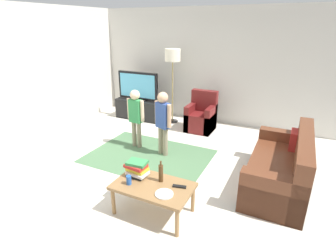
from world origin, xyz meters
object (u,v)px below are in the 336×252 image
object	(u,v)px
couch	(284,169)
book_stack	(137,168)
tv_stand	(139,109)
armchair	(201,117)
floor_lamp	(173,59)
tv_remote	(179,186)
bottle	(161,173)
soda_can	(129,180)
plate	(164,194)
child_center	(163,118)
child_near_tv	(136,113)
coffee_table	(153,188)
tv	(138,86)

from	to	relation	value
couch	book_stack	bearing A→B (deg)	-143.60
tv_stand	armchair	world-z (taller)	armchair
tv_stand	floor_lamp	size ratio (longest dim) A/B	0.67
floor_lamp	tv_remote	xyz separation A→B (m)	(1.59, -3.15, -1.11)
book_stack	bottle	world-z (taller)	bottle
tv_stand	soda_can	distance (m)	3.73
floor_lamp	book_stack	xyz separation A→B (m)	(0.97, -3.15, -1.02)
couch	plate	xyz separation A→B (m)	(-1.23, -1.51, 0.14)
tv_stand	child_center	world-z (taller)	child_center
tv_remote	child_center	bearing A→B (deg)	110.03
book_stack	soda_can	distance (m)	0.23
armchair	child_near_tv	distance (m)	1.72
tv_remote	soda_can	bearing A→B (deg)	-173.83
couch	coffee_table	world-z (taller)	couch
floor_lamp	soda_can	size ratio (longest dim) A/B	14.83
floor_lamp	plate	size ratio (longest dim) A/B	8.09
bottle	plate	size ratio (longest dim) A/B	1.32
armchair	tv_remote	size ratio (longest dim) A/B	5.29
tv	couch	xyz separation A→B (m)	(3.60, -1.69, -0.56)
armchair	couch	bearing A→B (deg)	-41.52
tv	tv_remote	world-z (taller)	tv
child_center	coffee_table	size ratio (longest dim) A/B	1.21
book_stack	plate	world-z (taller)	book_stack
child_near_tv	tv_remote	distance (m)	2.22
child_near_tv	book_stack	xyz separation A→B (m)	(0.98, -1.51, -0.17)
coffee_table	soda_can	size ratio (longest dim) A/B	8.33
floor_lamp	tv_remote	world-z (taller)	floor_lamp
tv	tv_remote	distance (m)	3.89
floor_lamp	plate	world-z (taller)	floor_lamp
armchair	book_stack	xyz separation A→B (m)	(0.14, -2.96, 0.23)
coffee_table	tv	bearing A→B (deg)	124.92
child_center	coffee_table	bearing A→B (deg)	-67.07
coffee_table	book_stack	size ratio (longest dim) A/B	3.25
armchair	tv_remote	distance (m)	3.06
soda_can	tv_stand	bearing A→B (deg)	120.14
child_center	tv_remote	distance (m)	1.76
tv	couch	bearing A→B (deg)	-25.13
floor_lamp	bottle	bearing A→B (deg)	-67.13
armchair	tv_remote	world-z (taller)	armchair
child_center	bottle	distance (m)	1.60
couch	child_near_tv	xyz separation A→B (m)	(-2.73, 0.23, 0.41)
bottle	child_center	bearing A→B (deg)	116.29
armchair	book_stack	bearing A→B (deg)	-87.34
tv	floor_lamp	xyz separation A→B (m)	(0.88, 0.17, 0.70)
coffee_table	bottle	distance (m)	0.21
couch	tv_remote	world-z (taller)	couch
coffee_table	plate	bearing A→B (deg)	-28.58
soda_can	tv	bearing A→B (deg)	120.30
couch	bottle	size ratio (longest dim) A/B	6.20
tv_stand	floor_lamp	bearing A→B (deg)	9.81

